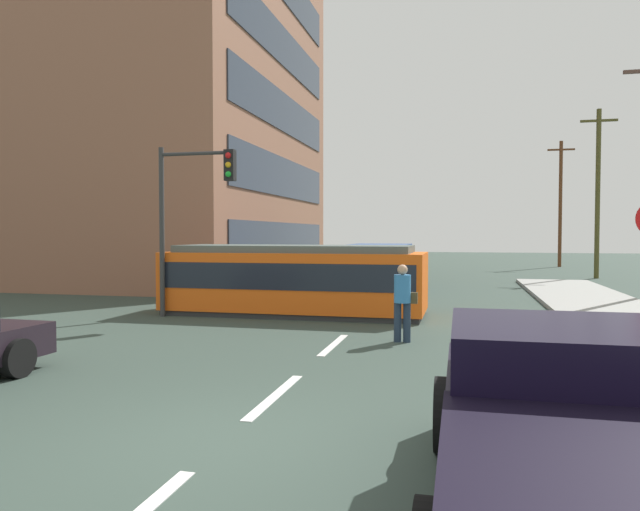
# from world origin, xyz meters

# --- Properties ---
(ground_plane) EXTENTS (120.00, 120.00, 0.00)m
(ground_plane) POSITION_xyz_m (0.00, 10.00, 0.00)
(ground_plane) COLOR #34443B
(lane_stripe_1) EXTENTS (0.16, 2.40, 0.01)m
(lane_stripe_1) POSITION_xyz_m (0.00, 2.00, 0.01)
(lane_stripe_1) COLOR silver
(lane_stripe_1) RESTS_ON ground
(lane_stripe_2) EXTENTS (0.16, 2.40, 0.01)m
(lane_stripe_2) POSITION_xyz_m (0.00, 6.00, 0.01)
(lane_stripe_2) COLOR silver
(lane_stripe_2) RESTS_ON ground
(lane_stripe_3) EXTENTS (0.16, 2.40, 0.01)m
(lane_stripe_3) POSITION_xyz_m (0.00, 16.41, 0.01)
(lane_stripe_3) COLOR silver
(lane_stripe_3) RESTS_ON ground
(lane_stripe_4) EXTENTS (0.16, 2.40, 0.01)m
(lane_stripe_4) POSITION_xyz_m (0.00, 22.41, 0.01)
(lane_stripe_4) COLOR silver
(lane_stripe_4) RESTS_ON ground
(corner_building) EXTENTS (16.07, 17.28, 22.40)m
(corner_building) POSITION_xyz_m (-14.01, 22.28, 11.20)
(corner_building) COLOR #915F47
(corner_building) RESTS_ON ground
(streetcar_tram) EXTENTS (7.49, 2.58, 2.00)m
(streetcar_tram) POSITION_xyz_m (-2.10, 10.41, 1.03)
(streetcar_tram) COLOR #EF5C14
(streetcar_tram) RESTS_ON ground
(city_bus) EXTENTS (2.57, 5.25, 1.87)m
(city_bus) POSITION_xyz_m (-0.86, 19.06, 1.07)
(city_bus) COLOR #3A5484
(city_bus) RESTS_ON ground
(pedestrian_crossing) EXTENTS (0.50, 0.36, 1.67)m
(pedestrian_crossing) POSITION_xyz_m (1.37, 6.68, 0.94)
(pedestrian_crossing) COLOR #202F41
(pedestrian_crossing) RESTS_ON ground
(pickup_truck_parked) EXTENTS (2.29, 5.00, 1.55)m
(pickup_truck_parked) POSITION_xyz_m (3.46, -1.11, 0.80)
(pickup_truck_parked) COLOR black
(pickup_truck_parked) RESTS_ON ground
(parked_sedan_mid) EXTENTS (2.04, 4.13, 1.19)m
(parked_sedan_mid) POSITION_xyz_m (-4.90, 14.37, 0.62)
(parked_sedan_mid) COLOR navy
(parked_sedan_mid) RESTS_ON ground
(traffic_light_mast) EXTENTS (2.26, 0.33, 4.73)m
(traffic_light_mast) POSITION_xyz_m (-4.69, 9.06, 3.30)
(traffic_light_mast) COLOR #333333
(traffic_light_mast) RESTS_ON ground
(utility_pole_far) EXTENTS (1.80, 0.24, 8.76)m
(utility_pole_far) POSITION_xyz_m (9.46, 27.21, 4.57)
(utility_pole_far) COLOR #4C4922
(utility_pole_far) RESTS_ON ground
(utility_pole_distant) EXTENTS (1.80, 0.24, 8.79)m
(utility_pole_distant) POSITION_xyz_m (9.33, 38.19, 4.58)
(utility_pole_distant) COLOR brown
(utility_pole_distant) RESTS_ON ground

